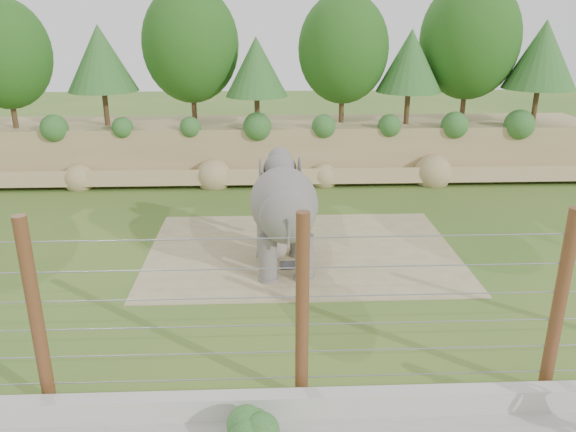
{
  "coord_description": "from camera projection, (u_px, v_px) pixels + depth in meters",
  "views": [
    {
      "loc": [
        -0.67,
        -13.94,
        7.3
      ],
      "look_at": [
        0.0,
        2.0,
        1.6
      ],
      "focal_mm": 35.0,
      "sensor_mm": 36.0,
      "label": 1
    }
  ],
  "objects": [
    {
      "name": "elephant",
      "position": [
        284.0,
        218.0,
        16.72
      ],
      "size": [
        1.88,
        4.09,
        3.26
      ],
      "primitive_type": null,
      "rotation": [
        0.0,
        0.0,
        0.04
      ],
      "color": "#65605A",
      "rests_on": "ground"
    },
    {
      "name": "dirt_patch",
      "position": [
        302.0,
        251.0,
        18.44
      ],
      "size": [
        10.0,
        7.0,
        0.02
      ],
      "primitive_type": "cube",
      "color": "#9A835E",
      "rests_on": "ground"
    },
    {
      "name": "back_embankment",
      "position": [
        291.0,
        92.0,
        26.21
      ],
      "size": [
        30.0,
        5.52,
        8.77
      ],
      "color": "#9D8A58",
      "rests_on": "ground"
    },
    {
      "name": "stone_ball",
      "position": [
        275.0,
        248.0,
        17.69
      ],
      "size": [
        0.78,
        0.78,
        0.78
      ],
      "primitive_type": "sphere",
      "color": "gray",
      "rests_on": "dirt_patch"
    },
    {
      "name": "ground",
      "position": [
        291.0,
        294.0,
        15.6
      ],
      "size": [
        90.0,
        90.0,
        0.0
      ],
      "primitive_type": "plane",
      "color": "#3E6625",
      "rests_on": "ground"
    },
    {
      "name": "retaining_wall",
      "position": [
        303.0,
        404.0,
        10.81
      ],
      "size": [
        26.0,
        0.35,
        0.5
      ],
      "primitive_type": "cube",
      "color": "#A9A59C",
      "rests_on": "ground"
    },
    {
      "name": "drain_grate",
      "position": [
        296.0,
        265.0,
        17.34
      ],
      "size": [
        1.0,
        0.6,
        0.03
      ],
      "primitive_type": "cube",
      "color": "#262628",
      "rests_on": "dirt_patch"
    },
    {
      "name": "walkway_shrub",
      "position": [
        250.0,
        428.0,
        9.97
      ],
      "size": [
        0.77,
        0.77,
        0.77
      ],
      "primitive_type": "sphere",
      "color": "#295E25",
      "rests_on": "walkway"
    },
    {
      "name": "barrier_fence",
      "position": [
        302.0,
        311.0,
        10.69
      ],
      "size": [
        20.26,
        0.26,
        4.0
      ],
      "color": "#522F12",
      "rests_on": "ground"
    }
  ]
}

